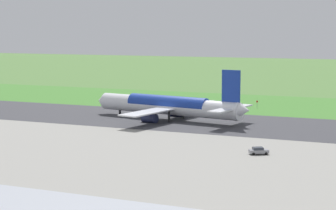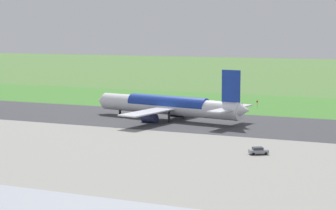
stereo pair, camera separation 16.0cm
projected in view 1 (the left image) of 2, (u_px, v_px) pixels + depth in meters
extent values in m
plane|color=#547F3D|center=(184.00, 121.00, 181.28)|extent=(800.00, 800.00, 0.00)
cube|color=#38383D|center=(184.00, 121.00, 181.27)|extent=(600.00, 39.61, 0.06)
cube|color=gray|center=(57.00, 168.00, 119.96)|extent=(440.00, 110.00, 0.05)
cube|color=#478534|center=(225.00, 106.00, 216.12)|extent=(600.00, 80.00, 0.04)
cylinder|color=white|center=(168.00, 106.00, 182.87)|extent=(48.18, 13.30, 5.20)
cone|color=white|center=(102.00, 101.00, 196.74)|extent=(3.80, 5.38, 4.94)
cone|color=white|center=(244.00, 110.00, 169.08)|extent=(4.20, 4.95, 4.42)
cube|color=#19389E|center=(231.00, 86.00, 170.50)|extent=(5.60, 1.45, 9.00)
cube|color=white|center=(221.00, 110.00, 166.71)|extent=(5.47, 9.55, 0.36)
cube|color=white|center=(240.00, 106.00, 175.84)|extent=(5.47, 9.55, 0.36)
cube|color=white|center=(150.00, 112.00, 173.25)|extent=(9.66, 22.70, 0.35)
cube|color=white|center=(190.00, 104.00, 191.50)|extent=(9.66, 22.70, 0.35)
cylinder|color=#23284C|center=(150.00, 118.00, 177.82)|extent=(4.91, 3.53, 2.80)
cylinder|color=#23284C|center=(177.00, 112.00, 190.26)|extent=(4.91, 3.53, 2.80)
cylinder|color=black|center=(120.00, 110.00, 193.10)|extent=(0.70, 0.70, 3.42)
cylinder|color=black|center=(169.00, 117.00, 178.22)|extent=(0.70, 0.70, 3.42)
cylinder|color=black|center=(183.00, 113.00, 184.86)|extent=(0.70, 0.70, 3.42)
cylinder|color=#19389E|center=(168.00, 104.00, 182.80)|extent=(26.90, 9.65, 5.23)
cube|color=gray|center=(259.00, 151.00, 132.53)|extent=(4.53, 3.70, 0.75)
cube|color=#2D333D|center=(258.00, 148.00, 132.43)|extent=(2.76, 2.59, 0.55)
cylinder|color=black|center=(264.00, 152.00, 133.59)|extent=(0.66, 0.52, 0.64)
cylinder|color=black|center=(266.00, 154.00, 131.92)|extent=(0.66, 0.52, 0.64)
cylinder|color=black|center=(251.00, 152.00, 133.24)|extent=(0.66, 0.52, 0.64)
cylinder|color=black|center=(254.00, 154.00, 131.56)|extent=(0.66, 0.52, 0.64)
cylinder|color=slate|center=(257.00, 105.00, 211.31)|extent=(0.10, 0.10, 1.92)
cube|color=red|center=(257.00, 101.00, 211.17)|extent=(0.60, 0.04, 0.60)
cone|color=orange|center=(241.00, 105.00, 217.10)|extent=(0.40, 0.40, 0.55)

